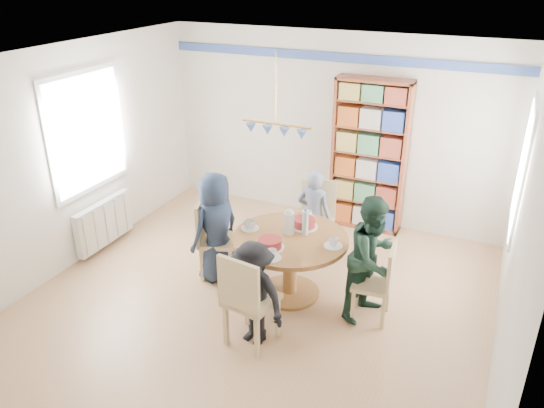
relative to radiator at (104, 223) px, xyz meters
The scene contains 14 objects.
ground 2.46m from the radiator, ahead, with size 5.00×5.00×0.00m, color #A77B58.
room_shell 2.58m from the radiator, 14.73° to the left, with size 5.00×5.00×5.00m.
radiator is the anchor object (origin of this frame).
dining_table 2.70m from the radiator, ahead, with size 1.30×1.30×0.75m.
chair_left 1.67m from the radiator, ahead, with size 0.55×0.55×0.98m.
chair_right 3.73m from the radiator, ahead, with size 0.42×0.42×0.89m.
chair_far 2.84m from the radiator, 20.39° to the left, with size 0.53×0.53×1.00m.
chair_near 2.85m from the radiator, 21.14° to the right, with size 0.52×0.52×1.04m.
person_left 1.78m from the radiator, ahead, with size 0.66×0.43×1.35m, color #192438.
person_right 3.65m from the radiator, ahead, with size 0.68×0.53×1.40m, color #183024.
person_far 2.80m from the radiator, 17.64° to the left, with size 0.45×0.29×1.23m, color gray.
person_near 2.86m from the radiator, 19.27° to the right, with size 0.73×0.42×1.13m, color black.
bookshelf 3.71m from the radiator, 34.12° to the left, with size 1.02×0.31×2.14m.
tableware 2.71m from the radiator, ahead, with size 1.21×1.21×0.32m.
Camera 1 is at (2.23, -4.51, 3.56)m, focal length 35.00 mm.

